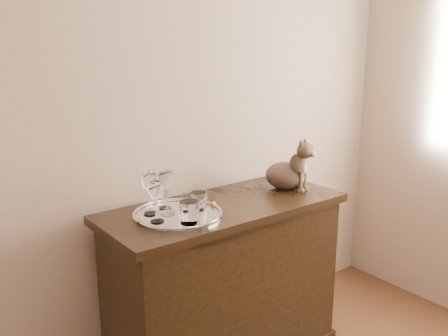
# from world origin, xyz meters

# --- Properties ---
(wall_back) EXTENTS (4.00, 0.10, 2.70)m
(wall_back) POSITION_xyz_m (0.00, 2.25, 1.35)
(wall_back) COLOR #BFA38F
(wall_back) RESTS_ON ground
(sideboard) EXTENTS (1.20, 0.50, 0.85)m
(sideboard) POSITION_xyz_m (0.60, 1.94, 0.42)
(sideboard) COLOR black
(sideboard) RESTS_ON ground
(tray) EXTENTS (0.40, 0.40, 0.01)m
(tray) POSITION_xyz_m (0.34, 1.93, 0.85)
(tray) COLOR silver
(tray) RESTS_ON sideboard
(wine_glass_a) EXTENTS (0.08, 0.08, 0.20)m
(wine_glass_a) POSITION_xyz_m (0.24, 2.01, 0.96)
(wine_glass_a) COLOR white
(wine_glass_a) RESTS_ON tray
(wine_glass_b) EXTENTS (0.07, 0.07, 0.18)m
(wine_glass_b) POSITION_xyz_m (0.33, 2.04, 0.95)
(wine_glass_b) COLOR white
(wine_glass_b) RESTS_ON tray
(wine_glass_c) EXTENTS (0.07, 0.07, 0.19)m
(wine_glass_c) POSITION_xyz_m (0.22, 1.91, 0.95)
(wine_glass_c) COLOR white
(wine_glass_c) RESTS_ON tray
(wine_glass_d) EXTENTS (0.08, 0.08, 0.21)m
(wine_glass_d) POSITION_xyz_m (0.31, 1.97, 0.96)
(wine_glass_d) COLOR white
(wine_glass_d) RESTS_ON tray
(tumbler_b) EXTENTS (0.08, 0.08, 0.10)m
(tumbler_b) POSITION_xyz_m (0.32, 1.81, 0.91)
(tumbler_b) COLOR white
(tumbler_b) RESTS_ON tray
(tumbler_c) EXTENTS (0.07, 0.07, 0.08)m
(tumbler_c) POSITION_xyz_m (0.45, 1.93, 0.90)
(tumbler_c) COLOR white
(tumbler_c) RESTS_ON tray
(cat) EXTENTS (0.35, 0.34, 0.28)m
(cat) POSITION_xyz_m (1.01, 1.95, 0.99)
(cat) COLOR #4F3B2F
(cat) RESTS_ON sideboard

